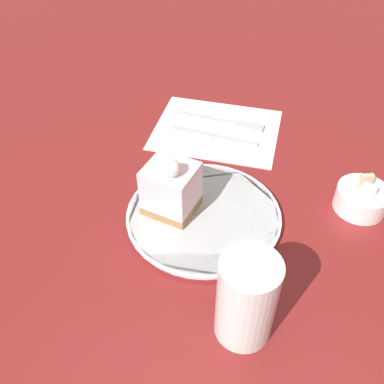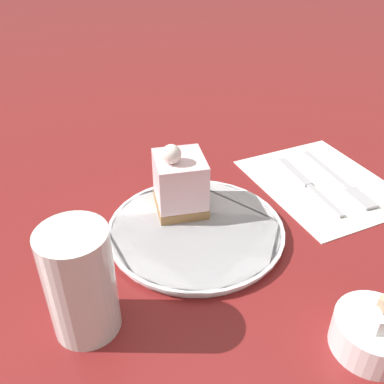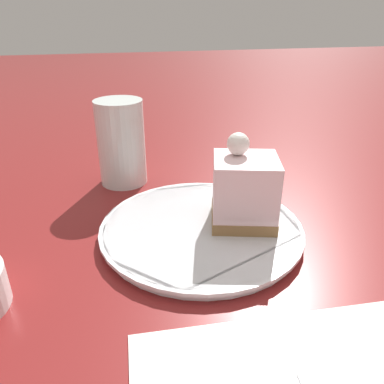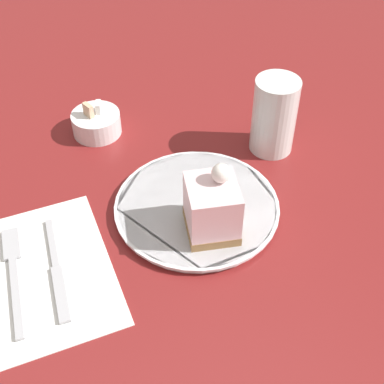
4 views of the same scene
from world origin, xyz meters
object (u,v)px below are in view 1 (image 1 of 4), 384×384
object	(u,v)px
fork	(227,122)
knife	(205,134)
cake_slice	(171,188)
drinking_glass	(246,299)
sugar_bowl	(361,198)
plate	(204,216)

from	to	relation	value
fork	knife	world-z (taller)	same
cake_slice	drinking_glass	xyz separation A→B (m)	(0.17, 0.13, 0.01)
knife	sugar_bowl	distance (m)	0.31
cake_slice	drinking_glass	bearing A→B (deg)	52.12
plate	cake_slice	bearing A→B (deg)	-92.10
sugar_bowl	drinking_glass	world-z (taller)	drinking_glass
cake_slice	drinking_glass	distance (m)	0.22
plate	sugar_bowl	world-z (taller)	sugar_bowl
fork	sugar_bowl	size ratio (longest dim) A/B	2.21
drinking_glass	cake_slice	bearing A→B (deg)	-143.47
fork	drinking_glass	size ratio (longest dim) A/B	1.43
fork	drinking_glass	distance (m)	0.44
plate	knife	xyz separation A→B (m)	(-0.21, -0.03, -0.00)
knife	drinking_glass	bearing A→B (deg)	24.16
cake_slice	knife	bearing A→B (deg)	-168.79
knife	cake_slice	bearing A→B (deg)	3.54
cake_slice	fork	size ratio (longest dim) A/B	0.59
knife	sugar_bowl	world-z (taller)	sugar_bowl
fork	drinking_glass	world-z (taller)	drinking_glass
knife	plate	bearing A→B (deg)	16.93
cake_slice	knife	world-z (taller)	cake_slice
plate	sugar_bowl	xyz separation A→B (m)	(-0.07, 0.24, 0.01)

